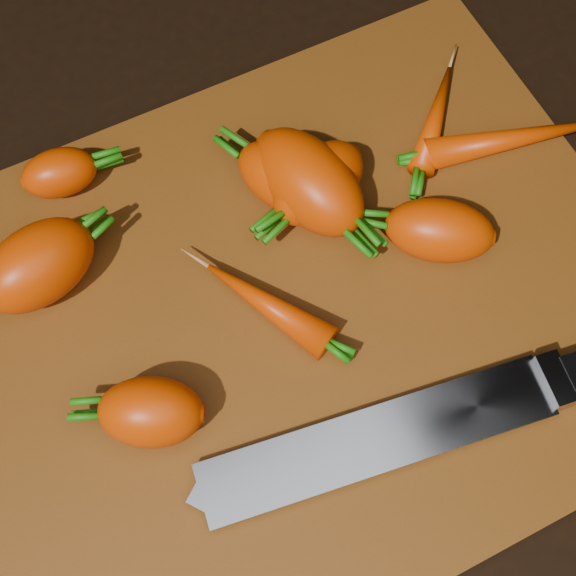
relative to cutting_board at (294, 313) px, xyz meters
name	(u,v)px	position (x,y,z in m)	size (l,w,h in m)	color
ground	(294,319)	(0.00, 0.00, -0.01)	(2.00, 2.00, 0.01)	black
cutting_board	(294,313)	(0.00, 0.00, 0.00)	(0.50, 0.40, 0.01)	brown
carrot_0	(38,265)	(-0.15, 0.10, 0.03)	(0.08, 0.05, 0.05)	#D13700
carrot_1	(151,412)	(-0.12, -0.03, 0.03)	(0.07, 0.05, 0.05)	#D13700
carrot_2	(308,182)	(0.05, 0.07, 0.03)	(0.10, 0.06, 0.06)	#D13700
carrot_3	(284,179)	(0.03, 0.09, 0.03)	(0.08, 0.04, 0.04)	#D13700
carrot_4	(318,183)	(0.05, 0.07, 0.03)	(0.08, 0.05, 0.05)	#D13700
carrot_5	(59,173)	(-0.11, 0.17, 0.02)	(0.05, 0.04, 0.04)	#D13700
carrot_6	(439,231)	(0.11, 0.00, 0.03)	(0.08, 0.04, 0.04)	#D13700
carrot_7	(435,118)	(0.17, 0.09, 0.02)	(0.10, 0.02, 0.02)	#D13700
carrot_8	(517,138)	(0.21, 0.05, 0.02)	(0.14, 0.02, 0.02)	#D13700
carrot_9	(267,304)	(-0.02, 0.01, 0.02)	(0.10, 0.03, 0.03)	#D13700
knife	(411,428)	(0.03, -0.11, 0.02)	(0.38, 0.09, 0.02)	gray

